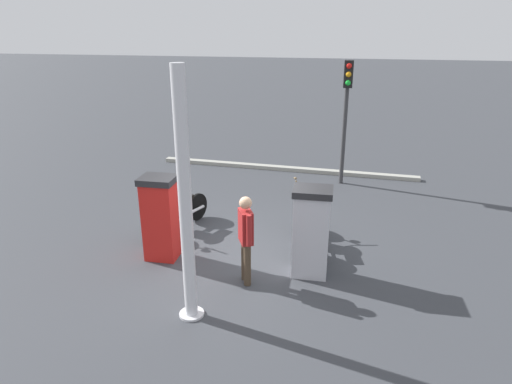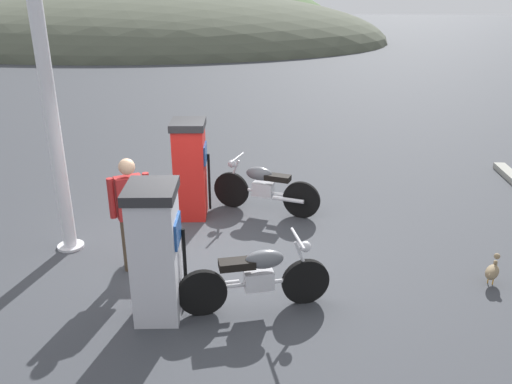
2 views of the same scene
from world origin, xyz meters
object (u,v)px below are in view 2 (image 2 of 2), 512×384
at_px(fuel_pump_far, 190,169).
at_px(attendant_person, 131,208).
at_px(fuel_pump_near, 156,252).
at_px(motorcycle_near_pump, 257,277).
at_px(canopy_support_pole, 53,129).
at_px(wandering_duck, 492,271).
at_px(motorcycle_far_pump, 264,187).

distance_m(fuel_pump_far, attendant_person, 1.94).
bearing_deg(fuel_pump_near, motorcycle_near_pump, 7.05).
xyz_separation_m(attendant_person, canopy_support_pole, (-1.17, 0.62, 0.94)).
height_order(fuel_pump_near, canopy_support_pole, canopy_support_pole).
bearing_deg(motorcycle_near_pump, fuel_pump_near, -172.95).
bearing_deg(fuel_pump_far, fuel_pump_near, -90.00).
bearing_deg(wandering_duck, attendant_person, 176.46).
distance_m(motorcycle_near_pump, attendant_person, 2.05).
height_order(wandering_duck, canopy_support_pole, canopy_support_pole).
height_order(fuel_pump_near, attendant_person, fuel_pump_near).
bearing_deg(motorcycle_far_pump, motorcycle_near_pump, -91.19).
bearing_deg(attendant_person, fuel_pump_far, 73.27).
bearing_deg(wandering_duck, motorcycle_near_pump, -168.66).
xyz_separation_m(fuel_pump_near, wandering_duck, (4.36, 0.78, -0.67)).
bearing_deg(canopy_support_pole, fuel_pump_near, -44.69).
bearing_deg(attendant_person, wandering_duck, -3.54).
distance_m(motorcycle_far_pump, wandering_duck, 3.89).
xyz_separation_m(motorcycle_far_pump, attendant_person, (-1.81, -2.03, 0.47)).
xyz_separation_m(motorcycle_near_pump, attendant_person, (-1.75, 0.94, 0.50)).
xyz_separation_m(motorcycle_near_pump, canopy_support_pole, (-2.92, 1.56, 1.44)).
bearing_deg(motorcycle_far_pump, fuel_pump_near, -111.98).
relative_size(fuel_pump_far, motorcycle_near_pump, 0.90).
bearing_deg(fuel_pump_far, motorcycle_far_pump, 7.80).
height_order(motorcycle_far_pump, canopy_support_pole, canopy_support_pole).
relative_size(motorcycle_near_pump, canopy_support_pole, 0.48).
xyz_separation_m(fuel_pump_near, motorcycle_near_pump, (1.19, 0.15, -0.41)).
xyz_separation_m(fuel_pump_far, motorcycle_near_pump, (1.19, -2.79, -0.41)).
distance_m(fuel_pump_far, motorcycle_far_pump, 1.33).
xyz_separation_m(motorcycle_far_pump, canopy_support_pole, (-2.98, -1.41, 1.41)).
distance_m(fuel_pump_near, motorcycle_near_pump, 1.27).
relative_size(motorcycle_far_pump, wandering_duck, 4.65).
height_order(fuel_pump_near, motorcycle_near_pump, fuel_pump_near).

